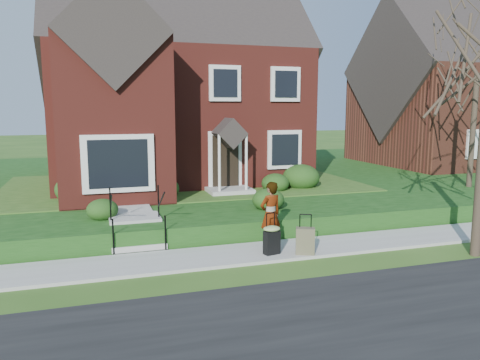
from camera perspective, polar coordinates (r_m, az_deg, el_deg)
name	(u,v)px	position (r m, az deg, el deg)	size (l,w,h in m)	color
ground	(244,255)	(12.01, 0.48, -9.18)	(120.00, 120.00, 0.00)	#2D5119
street	(345,352)	(7.78, 12.67, -19.80)	(60.00, 6.00, 0.01)	black
sidewalk	(244,254)	(12.00, 0.48, -9.00)	(60.00, 1.60, 0.08)	#9E9B93
terrace	(253,177)	(23.28, 1.54, 0.36)	(44.00, 20.00, 0.60)	#143D10
walkway	(127,200)	(16.19, -13.56, -2.41)	(1.20, 6.00, 0.06)	#9E9B93
main_house	(170,71)	(20.80, -8.51, 12.98)	(10.40, 10.20, 9.40)	maroon
neighbour_house	(454,80)	(29.36, 24.68, 11.00)	(9.40, 8.00, 9.20)	brown
front_steps	(136,227)	(13.15, -12.54, -5.64)	(1.40, 2.02, 1.50)	#9E9B93
foundation_shrubs	(200,184)	(16.54, -4.87, -0.46)	(9.79, 4.53, 1.05)	#14330F
woman	(271,215)	(12.24, 3.74, -4.23)	(0.64, 0.42, 1.74)	#999999
suitcase_black	(272,238)	(11.77, 3.89, -7.09)	(0.50, 0.44, 1.05)	black
suitcase_olive	(305,241)	(11.88, 7.95, -7.36)	(0.53, 0.43, 1.01)	brown
tree_gap	(478,64)	(20.58, 27.02, 12.52)	(4.79, 4.79, 6.84)	#493D2C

